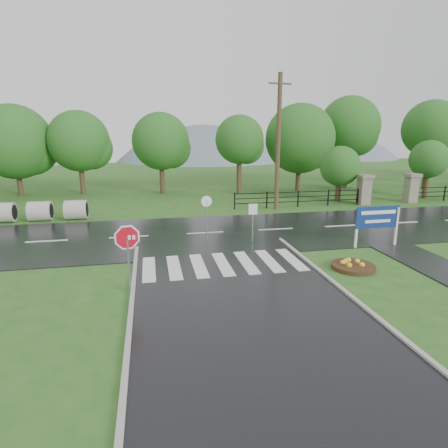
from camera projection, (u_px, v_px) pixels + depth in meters
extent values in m
plane|color=#2C5D1F|center=(256.00, 325.00, 10.70)|extent=(120.00, 120.00, 0.00)
cube|color=black|center=(205.00, 234.00, 20.22)|extent=(90.00, 8.00, 0.04)
cube|color=black|center=(421.00, 260.00, 16.12)|extent=(2.20, 11.00, 0.04)
cube|color=silver|center=(149.00, 269.00, 14.87)|extent=(0.50, 2.80, 0.02)
cube|color=silver|center=(174.00, 267.00, 15.06)|extent=(0.50, 2.80, 0.02)
cube|color=silver|center=(199.00, 265.00, 15.25)|extent=(0.50, 2.80, 0.02)
cube|color=silver|center=(223.00, 264.00, 15.44)|extent=(0.50, 2.80, 0.02)
cube|color=silver|center=(246.00, 262.00, 15.63)|extent=(0.50, 2.80, 0.02)
cube|color=silver|center=(269.00, 261.00, 15.82)|extent=(0.50, 2.80, 0.02)
cube|color=silver|center=(291.00, 259.00, 16.01)|extent=(0.50, 2.80, 0.02)
cube|color=gray|center=(364.00, 191.00, 28.15)|extent=(0.80, 0.80, 2.00)
cube|color=#6B6659|center=(365.00, 176.00, 27.88)|extent=(1.00, 1.00, 0.24)
cube|color=gray|center=(411.00, 190.00, 28.91)|extent=(0.80, 0.80, 2.00)
cube|color=#6B6659|center=(413.00, 175.00, 28.64)|extent=(1.00, 1.00, 0.24)
cube|color=black|center=(298.00, 201.00, 27.30)|extent=(9.50, 0.05, 0.05)
cube|color=black|center=(298.00, 197.00, 27.22)|extent=(9.50, 0.05, 0.05)
cube|color=black|center=(298.00, 192.00, 27.13)|extent=(9.50, 0.05, 0.05)
cube|color=black|center=(235.00, 201.00, 26.35)|extent=(0.08, 0.08, 1.20)
cube|color=black|center=(357.00, 197.00, 28.15)|extent=(0.08, 0.08, 1.20)
cube|color=black|center=(416.00, 195.00, 29.10)|extent=(0.08, 0.08, 1.20)
sphere|color=slate|center=(17.00, 239.00, 70.73)|extent=(40.00, 40.00, 40.00)
sphere|color=slate|center=(205.00, 243.00, 78.25)|extent=(48.00, 48.00, 48.00)
sphere|color=slate|center=(331.00, 217.00, 82.51)|extent=(36.00, 36.00, 36.00)
cylinder|color=#9E9B93|center=(3.00, 213.00, 22.63)|extent=(1.30, 1.20, 1.20)
cylinder|color=#9E9B93|center=(40.00, 211.00, 23.03)|extent=(1.30, 1.20, 1.20)
cylinder|color=#9E9B93|center=(76.00, 210.00, 23.42)|extent=(1.30, 1.20, 1.20)
cube|color=#939399|center=(129.00, 267.00, 12.54)|extent=(0.06, 0.06, 1.89)
cylinder|color=white|center=(127.00, 237.00, 12.30)|extent=(1.11, 0.28, 1.14)
cylinder|color=red|center=(127.00, 237.00, 12.28)|extent=(0.97, 0.26, 0.99)
cube|color=silver|center=(357.00, 229.00, 17.47)|extent=(0.10, 0.10, 1.89)
cube|color=silver|center=(396.00, 227.00, 17.87)|extent=(0.10, 0.10, 1.89)
cube|color=navy|center=(378.00, 217.00, 17.55)|extent=(2.27, 0.11, 1.04)
cube|color=white|center=(379.00, 212.00, 17.46)|extent=(1.79, 0.05, 0.17)
cube|color=white|center=(378.00, 221.00, 17.56)|extent=(1.32, 0.04, 0.14)
cylinder|color=#332111|center=(353.00, 267.00, 15.05)|extent=(1.73, 1.73, 0.17)
cube|color=#939399|center=(253.00, 224.00, 18.45)|extent=(0.04, 0.04, 1.83)
cube|color=white|center=(253.00, 209.00, 18.24)|extent=(0.43, 0.07, 0.53)
cylinder|color=#939399|center=(207.00, 220.00, 18.62)|extent=(0.06, 0.06, 2.15)
cylinder|color=white|center=(206.00, 201.00, 18.37)|extent=(0.54, 0.05, 0.54)
cylinder|color=#473523|center=(278.00, 144.00, 25.47)|extent=(0.30, 0.30, 9.14)
cube|color=brown|center=(280.00, 83.00, 24.54)|extent=(1.63, 0.26, 0.10)
cylinder|color=#3D2B1C|center=(338.00, 187.00, 29.29)|extent=(0.39, 0.39, 2.31)
sphere|color=#215B1C|center=(340.00, 166.00, 28.90)|extent=(3.08, 3.08, 3.08)
cylinder|color=#3D2B1C|center=(426.00, 182.00, 30.73)|extent=(0.41, 0.41, 2.66)
sphere|color=#215B1C|center=(429.00, 159.00, 30.28)|extent=(3.04, 3.04, 3.04)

